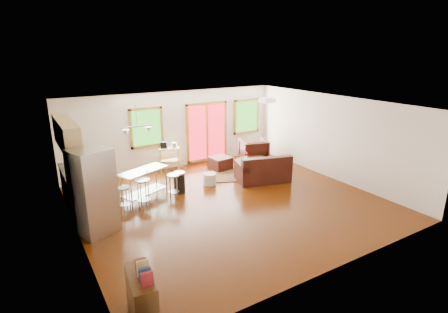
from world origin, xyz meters
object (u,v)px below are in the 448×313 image
coffee_table (250,159)px  rug (247,172)px  kitchen_cart (169,151)px  armchair (254,150)px  loveseat (263,171)px  ottoman (220,163)px  island (144,179)px  refrigerator (94,191)px

coffee_table → rug: bearing=-142.5°
coffee_table → kitchen_cart: size_ratio=1.11×
rug → armchair: (0.81, 0.75, 0.45)m
loveseat → ottoman: 1.74m
loveseat → island: size_ratio=1.22×
coffee_table → armchair: armchair is taller
rug → kitchen_cart: bearing=146.6°
island → kitchen_cart: 2.37m
rug → loveseat: 0.99m
island → loveseat: bearing=-8.0°
loveseat → island: 3.64m
rug → island: 3.70m
loveseat → armchair: 1.89m
loveseat → refrigerator: size_ratio=0.92×
armchair → ottoman: 1.43m
rug → loveseat: bearing=-92.3°
armchair → kitchen_cart: 3.05m
rug → loveseat: size_ratio=1.30×
ottoman → refrigerator: refrigerator is taller
rug → armchair: armchair is taller
loveseat → kitchen_cart: kitchen_cart is taller
rug → armchair: bearing=42.8°
rug → ottoman: 0.95m
rug → ottoman: size_ratio=3.62×
refrigerator → island: size_ratio=1.32×
loveseat → kitchen_cart: size_ratio=1.74×
ottoman → island: (-3.03, -1.14, 0.37)m
coffee_table → armchair: 0.75m
kitchen_cart → island: bearing=-128.5°
island → ottoman: bearing=20.6°
rug → refrigerator: (-5.11, -1.54, 0.94)m
armchair → kitchen_cart: size_ratio=0.92×
loveseat → coffee_table: size_ratio=1.57×
armchair → ottoman: armchair is taller
coffee_table → armchair: size_ratio=1.20×
ottoman → rug: bearing=-49.7°
armchair → island: size_ratio=0.64×
kitchen_cart → refrigerator: bearing=-134.9°
coffee_table → ottoman: 1.02m
coffee_table → kitchen_cart: bearing=153.9°
kitchen_cart → ottoman: bearing=-24.6°
armchair → ottoman: (-1.41, -0.04, -0.25)m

